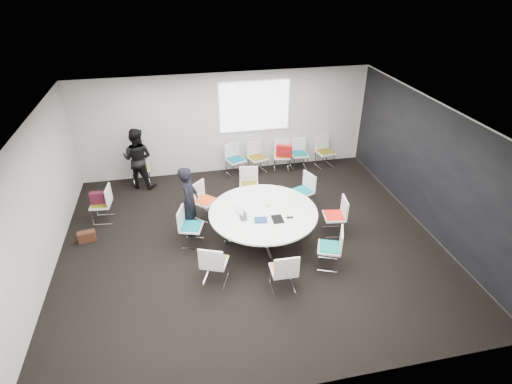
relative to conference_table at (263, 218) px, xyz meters
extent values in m
cube|color=black|center=(-0.28, -0.03, -0.57)|extent=(8.00, 7.00, 0.04)
cube|color=white|center=(-0.28, -0.03, 2.27)|extent=(8.00, 7.00, 0.04)
cube|color=#B3AEA9|center=(-0.28, 3.49, 0.85)|extent=(8.00, 0.04, 2.80)
cube|color=#B3AEA9|center=(-0.28, -3.55, 0.85)|extent=(8.00, 0.04, 2.80)
cube|color=#B3AEA9|center=(-4.30, -0.03, 0.85)|extent=(0.04, 7.00, 2.80)
cube|color=#B3AEA9|center=(3.74, -0.03, 0.85)|extent=(0.04, 7.00, 2.80)
cube|color=black|center=(3.71, -0.03, 0.85)|extent=(0.01, 6.94, 2.74)
cube|color=silver|center=(0.00, 0.00, -0.51)|extent=(0.90, 0.90, 0.08)
cylinder|color=silver|center=(0.00, 0.00, -0.18)|extent=(0.10, 0.10, 0.65)
cylinder|color=white|center=(0.00, 0.00, 0.16)|extent=(2.30, 2.30, 0.04)
cube|color=white|center=(0.52, 3.43, 1.30)|extent=(1.90, 0.03, 1.35)
cube|color=silver|center=(1.58, -0.09, -0.34)|extent=(0.47, 0.47, 0.42)
cube|color=white|center=(1.58, -0.09, -0.11)|extent=(0.50, 0.52, 0.04)
cube|color=red|center=(1.58, -0.09, -0.08)|extent=(0.43, 0.45, 0.03)
cube|color=white|center=(1.79, -0.11, 0.12)|extent=(0.10, 0.46, 0.42)
cube|color=silver|center=(1.21, 1.08, -0.34)|extent=(0.54, 0.54, 0.42)
cube|color=white|center=(1.21, 1.08, -0.11)|extent=(0.58, 0.59, 0.04)
cube|color=#0A6F7D|center=(1.21, 1.08, -0.08)|extent=(0.50, 0.51, 0.03)
cube|color=white|center=(1.41, 1.15, 0.12)|extent=(0.20, 0.44, 0.42)
cube|color=silver|center=(0.00, 1.61, -0.34)|extent=(0.49, 0.49, 0.42)
cube|color=white|center=(0.00, 1.61, -0.11)|extent=(0.53, 0.51, 0.04)
cube|color=brown|center=(0.00, 1.61, -0.08)|extent=(0.46, 0.44, 0.03)
cube|color=white|center=(0.04, 1.81, 0.12)|extent=(0.46, 0.12, 0.42)
cube|color=silver|center=(-1.13, 1.12, -0.34)|extent=(0.59, 0.59, 0.42)
cube|color=white|center=(-1.13, 1.12, -0.11)|extent=(0.64, 0.64, 0.04)
cube|color=#DF4919|center=(-1.13, 1.12, -0.08)|extent=(0.55, 0.55, 0.03)
cube|color=white|center=(-1.28, 1.26, 0.12)|extent=(0.35, 0.36, 0.42)
cube|color=silver|center=(-1.51, 0.15, -0.34)|extent=(0.53, 0.53, 0.42)
cube|color=white|center=(-1.51, 0.15, -0.11)|extent=(0.56, 0.57, 0.04)
cube|color=#086579|center=(-1.51, 0.15, -0.08)|extent=(0.48, 0.50, 0.03)
cube|color=white|center=(-1.71, 0.21, 0.12)|extent=(0.18, 0.45, 0.42)
cube|color=silver|center=(-1.17, -1.07, -0.34)|extent=(0.55, 0.55, 0.42)
cube|color=white|center=(-1.17, -1.07, -0.11)|extent=(0.59, 0.58, 0.04)
cube|color=#616B14|center=(-1.17, -1.07, -0.08)|extent=(0.51, 0.50, 0.03)
cube|color=white|center=(-1.25, -1.26, 0.12)|extent=(0.44, 0.20, 0.42)
cube|color=silver|center=(0.03, -1.54, -0.34)|extent=(0.43, 0.43, 0.42)
cube|color=white|center=(0.03, -1.54, -0.11)|extent=(0.47, 0.45, 0.04)
cube|color=orange|center=(0.03, -1.54, -0.08)|extent=(0.41, 0.39, 0.03)
cube|color=white|center=(0.03, -1.75, 0.12)|extent=(0.46, 0.05, 0.42)
cube|color=silver|center=(1.08, -1.11, -0.34)|extent=(0.55, 0.55, 0.42)
cube|color=white|center=(1.08, -1.11, -0.11)|extent=(0.58, 0.59, 0.04)
cube|color=#0B7B70|center=(1.08, -1.11, -0.08)|extent=(0.50, 0.51, 0.03)
cube|color=white|center=(1.27, -1.18, 0.12)|extent=(0.21, 0.44, 0.42)
cube|color=silver|center=(-0.08, 3.12, -0.34)|extent=(0.54, 0.54, 0.42)
cube|color=white|center=(-0.08, 3.12, -0.11)|extent=(0.58, 0.57, 0.04)
cube|color=#075B7A|center=(-0.08, 3.12, -0.08)|extent=(0.51, 0.50, 0.03)
cube|color=white|center=(-0.15, 3.31, 0.12)|extent=(0.44, 0.19, 0.42)
cube|color=silver|center=(0.55, 3.12, -0.34)|extent=(0.53, 0.53, 0.42)
cube|color=white|center=(0.55, 3.12, -0.11)|extent=(0.57, 0.56, 0.04)
cube|color=brown|center=(0.55, 3.12, -0.08)|extent=(0.50, 0.48, 0.03)
cube|color=white|center=(0.48, 3.32, 0.12)|extent=(0.45, 0.17, 0.42)
cube|color=silver|center=(1.26, 3.12, -0.34)|extent=(0.49, 0.49, 0.42)
cube|color=white|center=(1.26, 3.12, -0.11)|extent=(0.53, 0.52, 0.04)
cube|color=orange|center=(1.26, 3.12, -0.08)|extent=(0.46, 0.45, 0.03)
cube|color=white|center=(1.30, 3.32, 0.12)|extent=(0.46, 0.12, 0.42)
cube|color=silver|center=(1.77, 3.12, -0.34)|extent=(0.45, 0.45, 0.42)
cube|color=white|center=(1.77, 3.12, -0.11)|extent=(0.49, 0.47, 0.04)
cube|color=#0B6D77|center=(1.77, 3.12, -0.08)|extent=(0.42, 0.41, 0.03)
cube|color=white|center=(1.79, 3.33, 0.12)|extent=(0.46, 0.07, 0.42)
cube|color=silver|center=(2.55, 3.08, -0.34)|extent=(0.50, 0.50, 0.42)
cube|color=white|center=(2.55, 3.08, -0.11)|extent=(0.54, 0.52, 0.04)
cube|color=brown|center=(2.55, 3.08, -0.08)|extent=(0.47, 0.45, 0.03)
cube|color=white|center=(2.51, 3.29, 0.12)|extent=(0.46, 0.13, 0.42)
cube|color=silver|center=(-3.50, 1.48, -0.34)|extent=(0.46, 0.46, 0.42)
cube|color=white|center=(-3.50, 1.48, -0.11)|extent=(0.49, 0.50, 0.04)
cube|color=olive|center=(-3.50, 1.48, -0.08)|extent=(0.42, 0.44, 0.03)
cube|color=white|center=(-3.29, 1.46, 0.12)|extent=(0.08, 0.46, 0.42)
cube|color=silver|center=(-2.68, 3.12, -0.34)|extent=(0.49, 0.49, 0.42)
cube|color=white|center=(-2.68, 3.12, -0.11)|extent=(0.53, 0.52, 0.04)
cube|color=brown|center=(-2.68, 3.12, -0.08)|extent=(0.46, 0.45, 0.03)
cube|color=white|center=(-2.72, 3.32, 0.12)|extent=(0.46, 0.12, 0.42)
imported|color=black|center=(-1.50, 0.62, 0.26)|extent=(0.50, 0.66, 1.61)
imported|color=black|center=(-2.68, 2.97, 0.28)|extent=(0.97, 0.87, 1.65)
imported|color=#333338|center=(-0.40, -0.11, 0.20)|extent=(0.23, 0.35, 0.03)
cube|color=silver|center=(-0.53, -0.01, 0.31)|extent=(0.17, 0.26, 0.22)
cube|color=black|center=(0.22, -0.35, 0.19)|extent=(0.22, 0.30, 0.02)
cube|color=navy|center=(-0.12, -0.32, 0.19)|extent=(0.28, 0.23, 0.03)
cube|color=silver|center=(0.62, 0.27, 0.18)|extent=(0.36, 0.31, 0.00)
cube|color=white|center=(0.74, -0.12, 0.18)|extent=(0.35, 0.29, 0.00)
cylinder|color=white|center=(0.13, 0.17, 0.23)|extent=(0.08, 0.08, 0.09)
cube|color=black|center=(0.48, -0.34, 0.19)|extent=(0.14, 0.07, 0.01)
cube|color=#431222|center=(-3.50, 1.48, 0.07)|extent=(0.41, 0.16, 0.28)
cube|color=#3E1F14|center=(-3.76, 0.72, -0.43)|extent=(0.38, 0.22, 0.24)
cube|color=#B11519|center=(1.26, 2.91, 0.15)|extent=(0.47, 0.32, 0.36)
camera|label=1|loc=(-1.59, -6.84, 4.82)|focal=28.00mm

